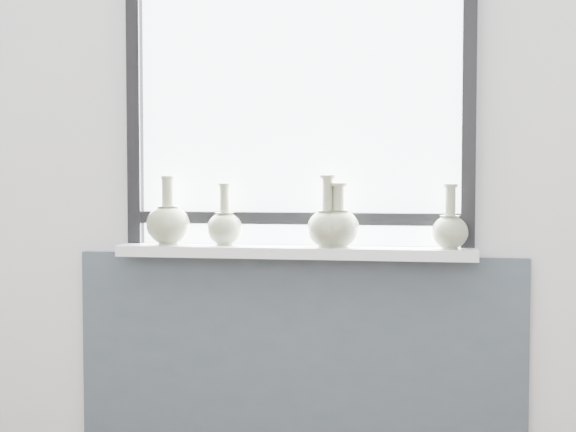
# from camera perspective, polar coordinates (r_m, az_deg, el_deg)

# --- Properties ---
(back_wall) EXTENTS (3.60, 0.02, 2.60)m
(back_wall) POSITION_cam_1_polar(r_m,az_deg,el_deg) (3.33, 0.72, 5.06)
(back_wall) COLOR silver
(back_wall) RESTS_ON ground
(apron_panel) EXTENTS (1.70, 0.03, 0.86)m
(apron_panel) POSITION_cam_1_polar(r_m,az_deg,el_deg) (3.39, 0.63, -9.80)
(apron_panel) COLOR #3F4A56
(apron_panel) RESTS_ON ground
(windowsill) EXTENTS (1.32, 0.18, 0.04)m
(windowsill) POSITION_cam_1_polar(r_m,az_deg,el_deg) (3.25, 0.45, -2.32)
(windowsill) COLOR silver
(windowsill) RESTS_ON apron_panel
(window) EXTENTS (1.30, 0.06, 1.05)m
(window) POSITION_cam_1_polar(r_m,az_deg,el_deg) (3.30, 0.63, 7.53)
(window) COLOR black
(window) RESTS_ON windowsill
(vase_a) EXTENTS (0.16, 0.16, 0.26)m
(vase_a) POSITION_cam_1_polar(r_m,az_deg,el_deg) (3.33, -7.77, -0.40)
(vase_a) COLOR gray
(vase_a) RESTS_ON windowsill
(vase_b) EXTENTS (0.13, 0.13, 0.23)m
(vase_b) POSITION_cam_1_polar(r_m,az_deg,el_deg) (3.29, -4.12, -0.65)
(vase_b) COLOR gray
(vase_b) RESTS_ON windowsill
(vase_c) EXTENTS (0.15, 0.15, 0.26)m
(vase_c) POSITION_cam_1_polar(r_m,az_deg,el_deg) (3.20, 2.56, -0.61)
(vase_c) COLOR gray
(vase_c) RESTS_ON windowsill
(vase_d) EXTENTS (0.15, 0.15, 0.23)m
(vase_d) POSITION_cam_1_polar(r_m,az_deg,el_deg) (3.20, 3.29, -0.63)
(vase_d) COLOR gray
(vase_d) RESTS_ON windowsill
(vase_e) EXTENTS (0.13, 0.13, 0.23)m
(vase_e) POSITION_cam_1_polar(r_m,az_deg,el_deg) (3.18, 10.42, -0.83)
(vase_e) COLOR gray
(vase_e) RESTS_ON windowsill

